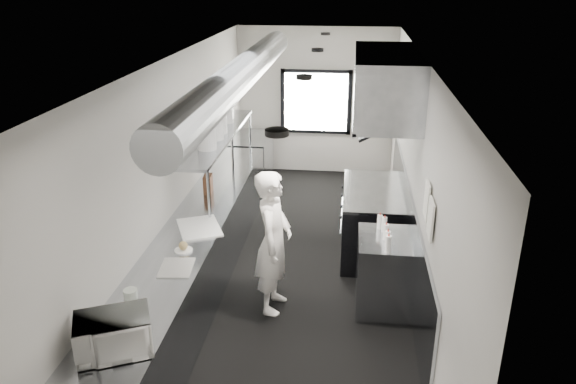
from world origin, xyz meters
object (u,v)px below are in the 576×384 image
(line_cook, at_px, (274,242))
(deli_tub_b, at_px, (131,294))
(deli_tub_a, at_px, (114,324))
(cutting_board, at_px, (199,228))
(squeeze_bottle_d, at_px, (384,224))
(plate_stack_c, at_px, (218,121))
(bottle_station, at_px, (385,273))
(range, at_px, (372,221))
(squeeze_bottle_a, at_px, (388,244))
(plate_stack_a, at_px, (207,138))
(plate_stack_d, at_px, (226,111))
(squeeze_bottle_b, at_px, (388,239))
(microwave, at_px, (113,334))
(knife_block, at_px, (208,184))
(exhaust_hood, at_px, (385,84))
(far_work_table, at_px, (251,160))
(squeeze_bottle_e, at_px, (380,222))
(pass_shelf, at_px, (219,137))
(squeeze_bottle_c, at_px, (386,232))
(small_plate, at_px, (184,250))
(plate_stack_b, at_px, (215,128))
(prep_counter, at_px, (198,254))

(line_cook, relative_size, deli_tub_b, 13.07)
(deli_tub_a, bearing_deg, cutting_board, 84.44)
(deli_tub_b, bearing_deg, squeeze_bottle_d, 35.35)
(deli_tub_b, bearing_deg, plate_stack_c, 88.48)
(bottle_station, relative_size, squeeze_bottle_d, 4.98)
(range, bearing_deg, squeeze_bottle_a, -86.78)
(plate_stack_a, distance_m, plate_stack_d, 1.36)
(plate_stack_a, height_order, squeeze_bottle_b, plate_stack_a)
(microwave, bearing_deg, knife_block, 67.21)
(exhaust_hood, height_order, deli_tub_a, exhaust_hood)
(far_work_table, bearing_deg, microwave, -89.79)
(plate_stack_a, height_order, squeeze_bottle_e, plate_stack_a)
(microwave, distance_m, plate_stack_d, 4.70)
(bottle_station, bearing_deg, plate_stack_a, 156.74)
(range, height_order, squeeze_bottle_d, squeeze_bottle_d)
(microwave, xyz_separation_m, cutting_board, (0.07, 2.29, -0.15))
(pass_shelf, xyz_separation_m, cutting_board, (0.13, -1.69, -0.62))
(far_work_table, height_order, squeeze_bottle_c, squeeze_bottle_c)
(small_plate, bearing_deg, squeeze_bottle_e, 20.85)
(deli_tub_b, xyz_separation_m, plate_stack_c, (0.09, 3.30, 0.80))
(plate_stack_b, distance_m, plate_stack_c, 0.32)
(bottle_station, xyz_separation_m, small_plate, (-2.23, -0.57, 0.46))
(microwave, height_order, squeeze_bottle_c, microwave)
(line_cook, relative_size, deli_tub_a, 12.34)
(squeeze_bottle_b, distance_m, squeeze_bottle_c, 0.17)
(cutting_board, height_order, knife_block, knife_block)
(small_plate, bearing_deg, plate_stack_a, 93.61)
(squeeze_bottle_a, height_order, squeeze_bottle_b, squeeze_bottle_a)
(range, bearing_deg, deli_tub_a, -123.93)
(plate_stack_b, height_order, squeeze_bottle_e, plate_stack_b)
(plate_stack_d, bearing_deg, squeeze_bottle_e, -42.69)
(far_work_table, height_order, squeeze_bottle_a, squeeze_bottle_a)
(deli_tub_b, bearing_deg, squeeze_bottle_e, 37.08)
(prep_counter, relative_size, plate_stack_b, 19.33)
(deli_tub_a, relative_size, plate_stack_a, 0.47)
(deli_tub_a, xyz_separation_m, squeeze_bottle_e, (2.32, 2.26, 0.04))
(exhaust_hood, distance_m, range, 1.92)
(far_work_table, relative_size, squeeze_bottle_e, 6.79)
(knife_block, bearing_deg, line_cook, -55.66)
(squeeze_bottle_d, bearing_deg, squeeze_bottle_a, -87.85)
(plate_stack_a, height_order, squeeze_bottle_d, plate_stack_a)
(plate_stack_a, bearing_deg, small_plate, -86.39)
(cutting_board, bearing_deg, exhaust_hood, 32.90)
(plate_stack_b, distance_m, squeeze_bottle_a, 3.02)
(pass_shelf, xyz_separation_m, small_plate, (0.11, -2.27, -0.63))
(exhaust_hood, bearing_deg, squeeze_bottle_a, -88.71)
(bottle_station, xyz_separation_m, plate_stack_d, (-2.37, 2.36, 1.29))
(pass_shelf, distance_m, cutting_board, 1.81)
(line_cook, relative_size, knife_block, 6.95)
(line_cook, height_order, squeeze_bottle_c, line_cook)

